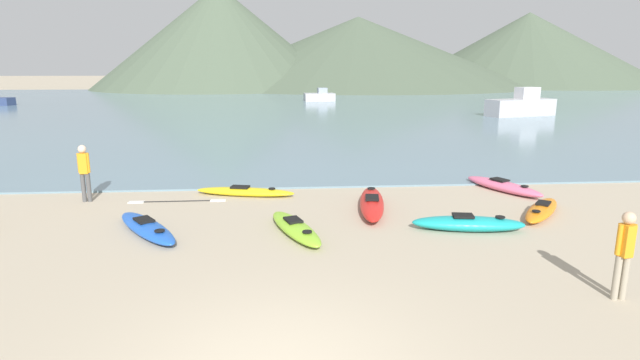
{
  "coord_description": "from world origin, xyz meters",
  "views": [
    {
      "loc": [
        0.11,
        -5.75,
        3.87
      ],
      "look_at": [
        1.26,
        8.86,
        0.5
      ],
      "focal_mm": 28.0,
      "sensor_mm": 36.0,
      "label": 1
    }
  ],
  "objects": [
    {
      "name": "moored_boat_2",
      "position": [
        18.74,
        31.88,
        0.82
      ],
      "size": [
        5.77,
        3.24,
        2.18
      ],
      "color": "#B2B2B7",
      "rests_on": "bay_water"
    },
    {
      "name": "far_hill_midright",
      "position": [
        50.03,
        94.75,
        7.12
      ],
      "size": [
        51.3,
        51.3,
        14.24
      ],
      "primitive_type": "cone",
      "color": "#4C5B47",
      "rests_on": "ground_plane"
    },
    {
      "name": "far_hill_left",
      "position": [
        -10.18,
        85.0,
        8.64
      ],
      "size": [
        43.57,
        43.57,
        17.28
      ],
      "primitive_type": "cone",
      "color": "#4C5B47",
      "rests_on": "ground_plane"
    },
    {
      "name": "person_near_foreground",
      "position": [
        5.76,
        1.62,
        0.89
      ],
      "size": [
        0.31,
        0.24,
        1.55
      ],
      "color": "gray",
      "rests_on": "ground_plane"
    },
    {
      "name": "person_near_waterline",
      "position": [
        -5.55,
        8.76,
        0.95
      ],
      "size": [
        0.34,
        0.23,
        1.67
      ],
      "color": "#4C4C4C",
      "rests_on": "ground_plane"
    },
    {
      "name": "kayak_on_sand_7",
      "position": [
        4.55,
        5.33,
        0.18
      ],
      "size": [
        2.74,
        1.07,
        0.4
      ],
      "color": "teal",
      "rests_on": "ground_plane"
    },
    {
      "name": "kayak_on_sand_6",
      "position": [
        7.08,
        9.04,
        0.16
      ],
      "size": [
        1.82,
        2.91,
        0.36
      ],
      "color": "#E5668C",
      "rests_on": "ground_plane"
    },
    {
      "name": "kayak_on_sand_3",
      "position": [
        -1.01,
        9.09,
        0.13
      ],
      "size": [
        3.11,
        1.28,
        0.29
      ],
      "color": "yellow",
      "rests_on": "ground_plane"
    },
    {
      "name": "kayak_on_sand_1",
      "position": [
        0.41,
        5.45,
        0.14
      ],
      "size": [
        1.48,
        2.82,
        0.32
      ],
      "color": "#8CCC2D",
      "rests_on": "ground_plane"
    },
    {
      "name": "kayak_on_sand_5",
      "position": [
        2.57,
        7.32,
        0.18
      ],
      "size": [
        1.18,
        3.43,
        0.41
      ],
      "color": "red",
      "rests_on": "ground_plane"
    },
    {
      "name": "kayak_on_sand_4",
      "position": [
        -3.1,
        5.77,
        0.14
      ],
      "size": [
        2.23,
        2.85,
        0.31
      ],
      "color": "blue",
      "rests_on": "ground_plane"
    },
    {
      "name": "bay_water",
      "position": [
        0.0,
        44.82,
        0.03
      ],
      "size": [
        160.0,
        70.0,
        0.06
      ],
      "primitive_type": "cube",
      "color": "slate",
      "rests_on": "ground_plane"
    },
    {
      "name": "far_hill_midleft",
      "position": [
        15.05,
        91.85,
        6.45
      ],
      "size": [
        64.88,
        64.88,
        12.9
      ],
      "primitive_type": "cone",
      "color": "#4C5B47",
      "rests_on": "ground_plane"
    },
    {
      "name": "loose_paddle",
      "position": [
        -2.94,
        8.54,
        0.01
      ],
      "size": [
        2.78,
        0.19,
        0.03
      ],
      "color": "black",
      "rests_on": "ground_plane"
    },
    {
      "name": "moored_boat_1",
      "position": [
        4.44,
        49.9,
        0.56
      ],
      "size": [
        3.43,
        2.33,
        1.42
      ],
      "color": "#B2B2B7",
      "rests_on": "bay_water"
    },
    {
      "name": "kayak_on_sand_0",
      "position": [
        6.98,
        6.45,
        0.14
      ],
      "size": [
        2.13,
        2.44,
        0.32
      ],
      "color": "orange",
      "rests_on": "ground_plane"
    }
  ]
}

